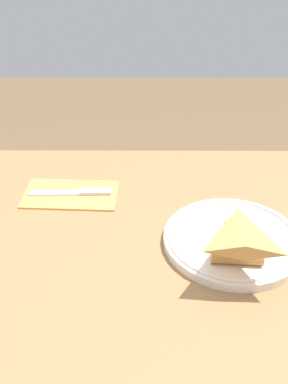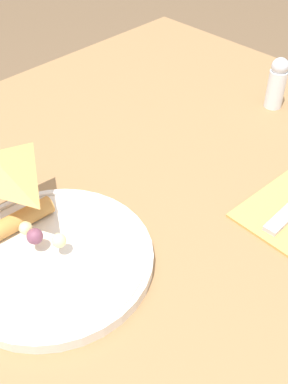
% 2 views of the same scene
% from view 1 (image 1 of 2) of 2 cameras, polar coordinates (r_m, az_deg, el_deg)
% --- Properties ---
extents(dining_table, '(1.05, 0.82, 0.74)m').
position_cam_1_polar(dining_table, '(0.92, -0.42, -13.40)').
color(dining_table, olive).
rests_on(dining_table, ground_plane).
extents(plate_pizza, '(0.25, 0.25, 0.05)m').
position_cam_1_polar(plate_pizza, '(0.89, 10.49, -5.54)').
color(plate_pizza, silver).
rests_on(plate_pizza, dining_table).
extents(napkin_folded, '(0.20, 0.12, 0.00)m').
position_cam_1_polar(napkin_folded, '(1.02, -8.68, -0.28)').
color(napkin_folded, '#E59E4C').
rests_on(napkin_folded, dining_table).
extents(butter_knife, '(0.17, 0.02, 0.01)m').
position_cam_1_polar(butter_knife, '(1.02, -8.26, -0.05)').
color(butter_knife, '#B2B2B7').
rests_on(butter_knife, napkin_folded).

